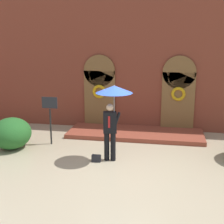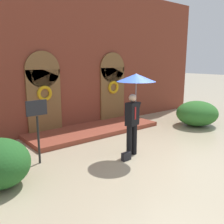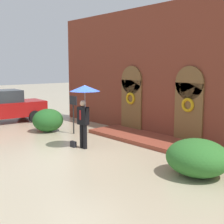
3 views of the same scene
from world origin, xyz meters
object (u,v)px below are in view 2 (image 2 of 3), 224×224
at_px(handbag, 126,156).
at_px(shrub_right, 197,113).
at_px(person_with_umbrella, 135,90).
at_px(sign_post, 37,121).

xyz_separation_m(handbag, shrub_right, (4.86, 0.92, 0.41)).
bearing_deg(person_with_umbrella, sign_post, 155.45).
relative_size(person_with_umbrella, handbag, 8.44).
bearing_deg(person_with_umbrella, handbag, -157.77).
bearing_deg(sign_post, shrub_right, -3.32).
xyz_separation_m(sign_post, shrub_right, (6.82, -0.40, -0.64)).
bearing_deg(shrub_right, sign_post, 176.68).
bearing_deg(person_with_umbrella, shrub_right, 9.38).
relative_size(person_with_umbrella, shrub_right, 1.31).
bearing_deg(handbag, person_with_umbrella, 21.85).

